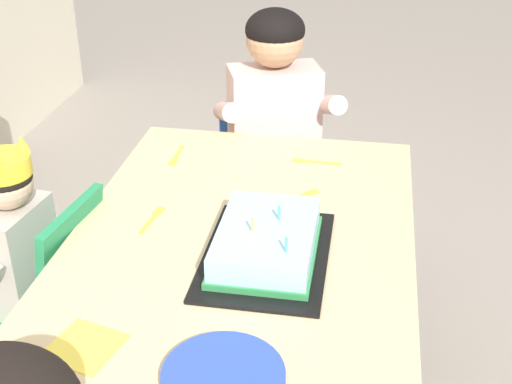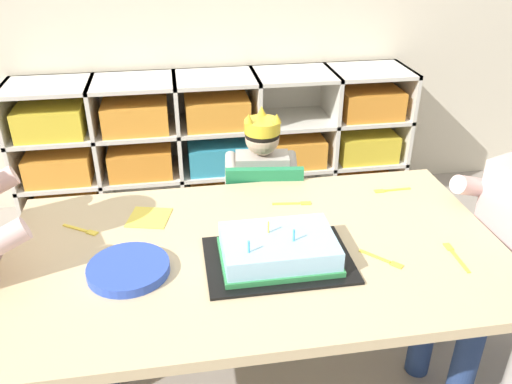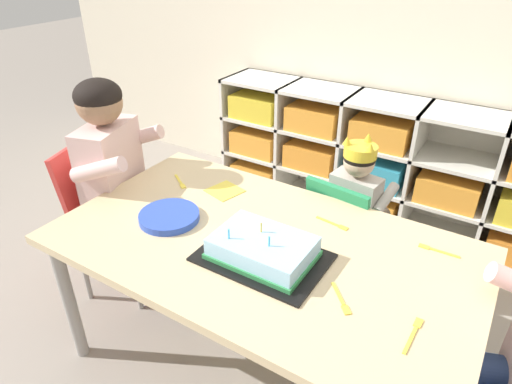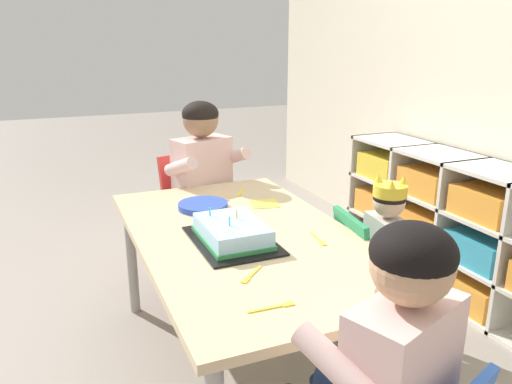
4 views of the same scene
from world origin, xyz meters
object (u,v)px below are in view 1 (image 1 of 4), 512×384
at_px(fork_beside_plate_stack, 153,218).
at_px(activity_table, 231,286).
at_px(classroom_chair_guest_side, 270,170).
at_px(child_with_crown, 5,249).
at_px(fork_by_napkin, 301,196).
at_px(birthday_cake_on_tray, 266,244).
at_px(fork_near_cake_tray, 313,162).
at_px(classroom_chair_blue, 49,295).
at_px(paper_plate_stack, 223,378).
at_px(fork_at_table_front_edge, 176,157).
at_px(guest_at_table_side, 277,127).

bearing_deg(fork_beside_plate_stack, activity_table, 61.34).
xyz_separation_m(activity_table, classroom_chair_guest_side, (0.96, 0.05, -0.19)).
bearing_deg(child_with_crown, fork_beside_plate_stack, 103.50).
distance_m(child_with_crown, fork_by_napkin, 0.79).
distance_m(birthday_cake_on_tray, fork_near_cake_tray, 0.51).
height_order(classroom_chair_guest_side, fork_by_napkin, fork_by_napkin).
height_order(classroom_chair_blue, paper_plate_stack, classroom_chair_blue).
xyz_separation_m(child_with_crown, paper_plate_stack, (-0.49, -0.70, 0.12)).
relative_size(classroom_chair_guest_side, fork_at_table_front_edge, 4.59).
distance_m(classroom_chair_blue, fork_near_cake_tray, 0.83).
distance_m(classroom_chair_blue, guest_at_table_side, 0.93).
distance_m(classroom_chair_blue, fork_beside_plate_stack, 0.38).
relative_size(classroom_chair_guest_side, fork_near_cake_tray, 4.29).
relative_size(paper_plate_stack, fork_by_napkin, 2.06).
distance_m(activity_table, guest_at_table_side, 0.86).
bearing_deg(guest_at_table_side, activity_table, -109.55).
bearing_deg(fork_beside_plate_stack, fork_by_napkin, 123.53).
bearing_deg(classroom_chair_guest_side, activity_table, -107.44).
relative_size(classroom_chair_blue, paper_plate_stack, 2.99).
relative_size(activity_table, paper_plate_stack, 6.50).
relative_size(guest_at_table_side, fork_by_napkin, 8.95).
bearing_deg(fork_beside_plate_stack, classroom_chair_blue, -71.90).
bearing_deg(guest_at_table_side, fork_beside_plate_stack, -128.22).
bearing_deg(fork_at_table_front_edge, classroom_chair_guest_side, -27.53).
bearing_deg(fork_at_table_front_edge, guest_at_table_side, -38.13).
xyz_separation_m(birthday_cake_on_tray, fork_at_table_front_edge, (0.47, 0.35, -0.03)).
bearing_deg(child_with_crown, birthday_cake_on_tray, 91.19).
bearing_deg(classroom_chair_guest_side, fork_by_napkin, -94.84).
height_order(fork_by_napkin, fork_near_cake_tray, same).
xyz_separation_m(classroom_chair_blue, fork_near_cake_tray, (0.45, -0.66, 0.23)).
distance_m(paper_plate_stack, fork_by_napkin, 0.72).
distance_m(child_with_crown, birthday_cake_on_tray, 0.73).
distance_m(activity_table, fork_by_napkin, 0.37).
bearing_deg(fork_beside_plate_stack, fork_at_table_front_edge, -167.01).
bearing_deg(activity_table, classroom_chair_blue, 77.87).
distance_m(guest_at_table_side, birthday_cake_on_tray, 0.82).
xyz_separation_m(birthday_cake_on_tray, paper_plate_stack, (-0.42, 0.01, -0.02)).
distance_m(classroom_chair_blue, birthday_cake_on_tray, 0.66).
bearing_deg(classroom_chair_guest_side, fork_beside_plate_stack, -123.59).
xyz_separation_m(activity_table, paper_plate_stack, (-0.37, -0.06, 0.07)).
bearing_deg(fork_by_napkin, fork_near_cake_tray, -136.10).
distance_m(child_with_crown, classroom_chair_guest_side, 1.03).
xyz_separation_m(activity_table, fork_at_table_front_edge, (0.52, 0.27, 0.06)).
relative_size(guest_at_table_side, fork_at_table_front_edge, 7.28).
xyz_separation_m(birthday_cake_on_tray, fork_by_napkin, (0.30, -0.05, -0.03)).
relative_size(activity_table, fork_at_table_front_edge, 10.88).
bearing_deg(child_with_crown, fork_at_table_front_edge, 145.00).
relative_size(classroom_chair_blue, fork_at_table_front_edge, 5.01).
bearing_deg(paper_plate_stack, classroom_chair_blue, 50.74).
xyz_separation_m(classroom_chair_guest_side, fork_by_napkin, (-0.61, -0.17, 0.25)).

